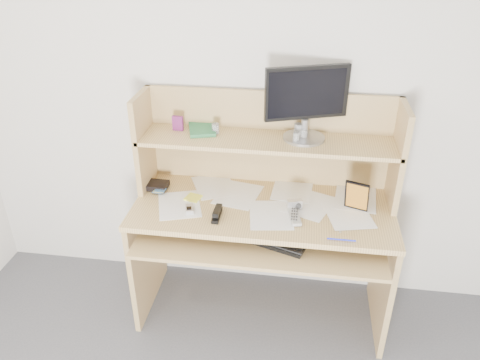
# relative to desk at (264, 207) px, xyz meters

# --- Properties ---
(back_wall) EXTENTS (3.60, 0.04, 2.50)m
(back_wall) POSITION_rel_desk_xyz_m (0.00, 0.24, 0.56)
(back_wall) COLOR silver
(back_wall) RESTS_ON floor
(desk) EXTENTS (1.40, 0.70, 1.30)m
(desk) POSITION_rel_desk_xyz_m (0.00, 0.00, 0.00)
(desk) COLOR tan
(desk) RESTS_ON floor
(paper_clutter) EXTENTS (1.32, 0.54, 0.01)m
(paper_clutter) POSITION_rel_desk_xyz_m (0.00, -0.08, 0.06)
(paper_clutter) COLOR white
(paper_clutter) RESTS_ON desk
(keyboard) EXTENTS (0.43, 0.27, 0.03)m
(keyboard) POSITION_rel_desk_xyz_m (0.05, -0.24, -0.03)
(keyboard) COLOR black
(keyboard) RESTS_ON desk
(tv_remote) EXTENTS (0.08, 0.17, 0.02)m
(tv_remote) POSITION_rel_desk_xyz_m (0.17, -0.17, 0.07)
(tv_remote) COLOR #9D9E99
(tv_remote) RESTS_ON paper_clutter
(flip_phone) EXTENTS (0.06, 0.09, 0.02)m
(flip_phone) POSITION_rel_desk_xyz_m (-0.38, -0.18, 0.07)
(flip_phone) COLOR #BCBBBE
(flip_phone) RESTS_ON paper_clutter
(stapler) EXTENTS (0.04, 0.14, 0.04)m
(stapler) POSITION_rel_desk_xyz_m (-0.23, -0.22, 0.08)
(stapler) COLOR black
(stapler) RESTS_ON paper_clutter
(wallet) EXTENTS (0.13, 0.10, 0.03)m
(wallet) POSITION_rel_desk_xyz_m (-0.62, 0.02, 0.08)
(wallet) COLOR black
(wallet) RESTS_ON paper_clutter
(sticky_note_pad) EXTENTS (0.10, 0.10, 0.01)m
(sticky_note_pad) POSITION_rel_desk_xyz_m (-0.39, -0.06, 0.06)
(sticky_note_pad) COLOR #DBE83D
(sticky_note_pad) RESTS_ON desk
(digital_camera) EXTENTS (0.09, 0.05, 0.05)m
(digital_camera) POSITION_rel_desk_xyz_m (0.17, -0.08, 0.09)
(digital_camera) COLOR silver
(digital_camera) RESTS_ON paper_clutter
(game_case) EXTENTS (0.12, 0.05, 0.17)m
(game_case) POSITION_rel_desk_xyz_m (0.49, -0.06, 0.15)
(game_case) COLOR black
(game_case) RESTS_ON paper_clutter
(blue_pen) EXTENTS (0.14, 0.01, 0.01)m
(blue_pen) POSITION_rel_desk_xyz_m (0.40, -0.34, 0.07)
(blue_pen) COLOR #1C28D5
(blue_pen) RESTS_ON paper_clutter
(card_box) EXTENTS (0.06, 0.02, 0.08)m
(card_box) POSITION_rel_desk_xyz_m (-0.50, 0.12, 0.43)
(card_box) COLOR maroon
(card_box) RESTS_ON desk
(shelf_book) EXTENTS (0.19, 0.22, 0.02)m
(shelf_book) POSITION_rel_desk_xyz_m (-0.37, 0.13, 0.40)
(shelf_book) COLOR #2D714C
(shelf_book) RESTS_ON desk
(chip_stack_a) EXTENTS (0.05, 0.05, 0.05)m
(chip_stack_a) POSITION_rel_desk_xyz_m (-0.29, 0.11, 0.41)
(chip_stack_a) COLOR black
(chip_stack_a) RESTS_ON desk
(chip_stack_b) EXTENTS (0.05, 0.05, 0.06)m
(chip_stack_b) POSITION_rel_desk_xyz_m (0.15, 0.05, 0.42)
(chip_stack_b) COLOR white
(chip_stack_b) RESTS_ON desk
(chip_stack_c) EXTENTS (0.05, 0.05, 0.05)m
(chip_stack_c) POSITION_rel_desk_xyz_m (0.19, 0.10, 0.41)
(chip_stack_c) COLOR black
(chip_stack_c) RESTS_ON desk
(chip_stack_d) EXTENTS (0.06, 0.06, 0.08)m
(chip_stack_d) POSITION_rel_desk_xyz_m (0.16, 0.11, 0.43)
(chip_stack_d) COLOR silver
(chip_stack_d) RESTS_ON desk
(monitor) EXTENTS (0.43, 0.23, 0.39)m
(monitor) POSITION_rel_desk_xyz_m (0.19, 0.12, 0.59)
(monitor) COLOR #A9A9AD
(monitor) RESTS_ON desk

